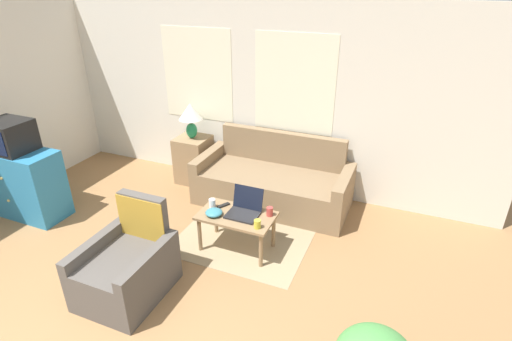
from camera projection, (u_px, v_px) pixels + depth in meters
wall_back at (250, 97)px, 5.57m from camera, size 6.82×0.06×2.60m
rug at (256, 223)px, 5.06m from camera, size 1.52×1.97×0.01m
couch at (274, 183)px, 5.45m from camera, size 2.06×0.89×0.91m
armchair at (129, 267)px, 3.88m from camera, size 0.71×0.85×0.92m
tv_dresser at (23, 183)px, 5.10m from camera, size 1.08×0.49×0.90m
television at (9, 136)px, 4.82m from camera, size 0.51×0.44×0.38m
side_table at (194, 159)px, 5.98m from camera, size 0.46×0.46×0.70m
table_lamp at (191, 115)px, 5.68m from camera, size 0.34×0.34×0.52m
coffee_table at (237, 219)px, 4.44m from camera, size 0.84×0.49×0.45m
laptop at (245, 208)px, 4.41m from camera, size 0.35×0.33×0.27m
cup_navy at (257, 224)px, 4.16m from camera, size 0.07×0.07×0.09m
cup_yellow at (212, 203)px, 4.52m from camera, size 0.08×0.08×0.11m
cup_white at (270, 212)px, 4.38m from camera, size 0.07×0.07×0.10m
snack_bowl at (214, 212)px, 4.39m from camera, size 0.19×0.19×0.07m
tv_remote at (224, 205)px, 4.57m from camera, size 0.11×0.15×0.02m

